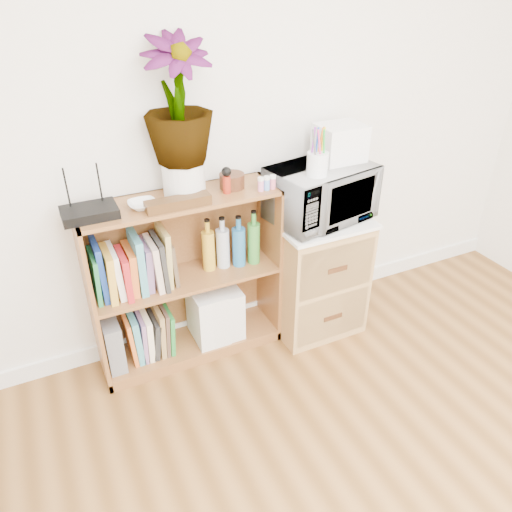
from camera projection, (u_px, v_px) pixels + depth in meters
skirting_board at (238, 313)px, 3.10m from camera, size 4.00×0.02×0.10m
bookshelf at (186, 280)px, 2.64m from camera, size 1.00×0.30×0.95m
wicker_unit at (314, 274)px, 2.92m from camera, size 0.50×0.45×0.70m
microwave at (321, 193)px, 2.65m from camera, size 0.59×0.45×0.30m
pen_cup at (317, 164)px, 2.44m from camera, size 0.11×0.11×0.12m
small_appliance at (340, 143)px, 2.61m from camera, size 0.24×0.20×0.19m
router at (89, 212)px, 2.21m from camera, size 0.24×0.16×0.04m
white_bowl at (142, 205)px, 2.30m from camera, size 0.13×0.13×0.03m
plant_pot at (184, 179)px, 2.38m from camera, size 0.20×0.20×0.17m
potted_plant at (178, 101)px, 2.19m from camera, size 0.31×0.31×0.56m
trinket_box at (178, 203)px, 2.29m from camera, size 0.31×0.08×0.05m
kokeshi_doll at (227, 185)px, 2.43m from camera, size 0.04×0.04×0.09m
wooden_bowl at (232, 181)px, 2.49m from camera, size 0.13×0.13×0.07m
paint_jars at (267, 185)px, 2.47m from camera, size 0.10×0.04×0.05m
file_box at (112, 342)px, 2.62m from camera, size 0.09×0.23×0.28m
magazine_holder_left at (201, 315)px, 2.78m from camera, size 0.10×0.25×0.31m
magazine_holder_mid at (214, 312)px, 2.81m from camera, size 0.10×0.25×0.32m
magazine_holder_right at (229, 308)px, 2.85m from camera, size 0.10×0.24×0.30m
cookbooks at (134, 267)px, 2.46m from camera, size 0.41×0.20×0.31m
liquor_bottles at (231, 242)px, 2.65m from camera, size 0.31×0.07×0.30m
lower_books at (149, 333)px, 2.69m from camera, size 0.25×0.19×0.28m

